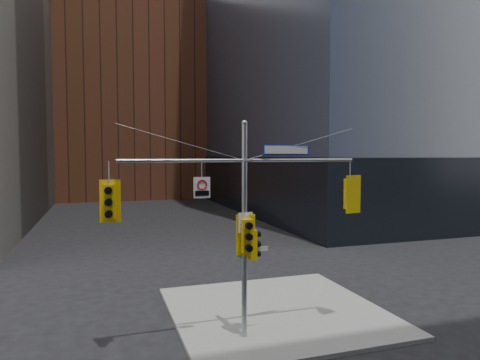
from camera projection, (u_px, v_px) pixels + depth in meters
sidewalk_corner at (276, 311)px, 16.71m from camera, size 8.00×8.00×0.15m
podium_ne at (385, 182)px, 51.19m from camera, size 36.40×36.40×6.00m
brick_midrise at (129, 105)px, 66.50m from camera, size 26.00×20.00×28.00m
signal_assembly at (244, 209)px, 13.93m from camera, size 8.00×0.80×7.30m
traffic_light_west_arm at (109, 202)px, 12.61m from camera, size 0.61×0.53×1.28m
traffic_light_east_arm at (350, 194)px, 15.14m from camera, size 0.63×0.56×1.33m
traffic_light_pole_side at (254, 244)px, 14.11m from camera, size 0.39×0.33×0.99m
traffic_light_pole_front at (247, 236)px, 13.73m from camera, size 0.64×0.51×1.33m
street_sign_blade at (286, 150)px, 14.28m from camera, size 1.76×0.24×0.34m
regulatory_sign_arm at (202, 187)px, 13.43m from camera, size 0.53×0.06×0.67m
regulatory_sign_pole at (246, 223)px, 13.85m from camera, size 0.50×0.09×0.65m
street_blade_ew at (257, 249)px, 14.16m from camera, size 0.75×0.06×0.15m
street_blade_ns at (240, 256)px, 14.46m from camera, size 0.11×0.74×0.15m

